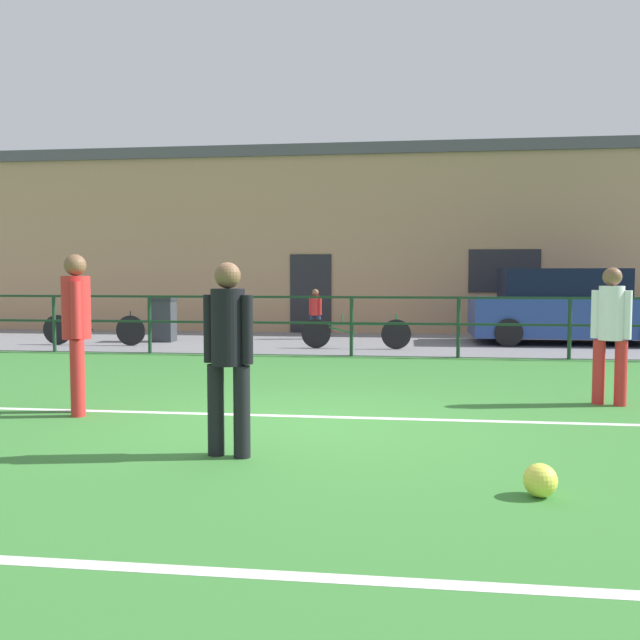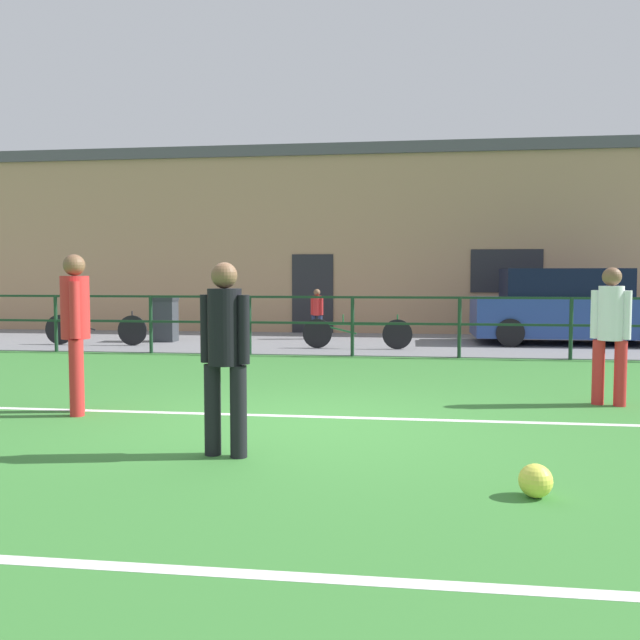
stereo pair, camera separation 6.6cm
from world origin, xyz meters
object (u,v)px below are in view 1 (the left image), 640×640
Objects in this scene: player_goalkeeper at (228,347)px; parked_car_red at (569,308)px; player_winger at (611,327)px; bicycle_parked_0 at (94,329)px; bicycle_parked_1 at (355,333)px; trash_bin_0 at (163,319)px; player_striker at (76,324)px; spectator_child at (315,311)px; soccer_ball_match at (540,480)px.

player_goalkeeper is 11.36m from parked_car_red.
player_winger is 10.79m from bicycle_parked_0.
player_goalkeeper reaches higher than bicycle_parked_1.
player_goalkeeper is at bearing -66.77° from trash_bin_0.
player_striker reaches higher than player_winger.
player_striker is 0.40× the size of parked_car_red.
player_striker is 0.78× the size of bicycle_parked_1.
spectator_child is (-4.55, 7.68, -0.23)m from player_winger.
player_winger is 10.35m from trash_bin_0.
spectator_child is 5.77m from parked_car_red.
player_striker is 1.48× the size of spectator_child.
parked_car_red is (5.12, 10.14, -0.13)m from player_goalkeeper.
bicycle_parked_0 is (-9.17, 5.66, -0.57)m from player_winger.
trash_bin_0 is at bearing 167.58° from player_striker.
bicycle_parked_0 is at bearing -142.08° from trash_bin_0.
spectator_child is (-3.07, 11.25, 0.58)m from soccer_ball_match.
soccer_ball_match is 0.10× the size of bicycle_parked_1.
player_goalkeeper is at bearing 113.51° from spectator_child.
player_winger reaches higher than spectator_child.
bicycle_parked_0 is 1.02× the size of bicycle_parked_1.
player_goalkeeper is 1.62× the size of trash_bin_0.
player_goalkeeper is 4.81m from player_winger.
bicycle_parked_0 is 1.56m from trash_bin_0.
player_striker is at bearing 100.66° from spectator_child.
spectator_child reaches higher than trash_bin_0.
player_striker reaches higher than player_goalkeeper.
spectator_child is 0.27× the size of parked_car_red.
soccer_ball_match is at bearing -103.85° from parked_car_red.
player_goalkeeper is 8.50m from bicycle_parked_1.
player_winger reaches higher than soccer_ball_match.
player_striker is (-2.12, 1.51, 0.07)m from player_goalkeeper.
player_winger is 7.44m from parked_car_red.
spectator_child is 5.06m from bicycle_parked_0.
player_winger is at bearing 76.04° from player_striker.
parked_car_red is at bearing 101.60° from player_winger.
player_winger is 1.61× the size of trash_bin_0.
parked_car_red reaches higher than bicycle_parked_1.
parked_car_red is at bearing 74.98° from player_goalkeeper.
trash_bin_0 is (-7.95, 6.62, -0.39)m from player_winger.
player_striker is 1.74× the size of trash_bin_0.
player_striker reaches higher than soccer_ball_match.
bicycle_parked_0 is at bearing 180.00° from bicycle_parked_1.
parked_car_red is 10.53m from bicycle_parked_0.
player_winger reaches higher than bicycle_parked_0.
bicycle_parked_1 is (-4.65, -1.68, -0.46)m from parked_car_red.
soccer_ball_match is 0.20× the size of spectator_child.
player_striker is 9.10m from spectator_child.
bicycle_parked_0 is (-3.15, 6.96, -0.64)m from player_striker.
soccer_ball_match is 0.23× the size of trash_bin_0.
player_striker is at bearing -129.96° from parked_car_red.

